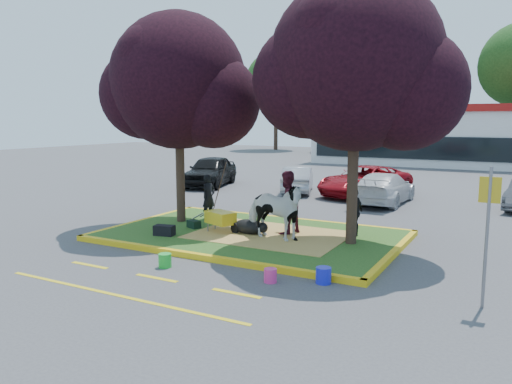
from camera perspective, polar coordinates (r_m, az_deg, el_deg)
The scene contains 31 objects.
ground at distance 14.45m, azimuth -0.54°, elevation -5.26°, with size 90.00×90.00×0.00m, color #424244.
median_island at distance 14.43m, azimuth -0.54°, elevation -4.97°, with size 8.00×5.00×0.15m, color #245019.
curb_near at distance 12.31m, azimuth -6.44°, elevation -7.37°, with size 8.30×0.16×0.15m, color yellow.
curb_far at distance 16.68m, azimuth 3.77°, elevation -3.17°, with size 8.30×0.16×0.15m, color yellow.
curb_left at distance 16.75m, azimuth -12.85°, elevation -3.31°, with size 0.16×5.30×0.15m, color yellow.
curb_right at distance 13.01m, azimuth 15.48°, elevation -6.77°, with size 0.16×5.30×0.15m, color yellow.
straw_bedding at distance 14.14m, azimuth 1.59°, elevation -4.92°, with size 4.20×3.00×0.01m, color tan.
tree_purple_left at distance 15.92m, azimuth -8.84°, elevation 11.71°, with size 5.06×4.20×6.51m.
tree_purple_right at distance 13.11m, azimuth 11.38°, elevation 13.27°, with size 5.30×4.40×6.82m.
fire_lane_stripe_a at distance 12.44m, azimuth -18.46°, elevation -7.94°, with size 1.10×0.12×0.01m, color yellow.
fire_lane_stripe_b at distance 11.11m, azimuth -11.29°, elevation -9.62°, with size 1.10×0.12×0.01m, color yellow.
fire_lane_stripe_c at distance 10.00m, azimuth -2.26°, elevation -11.50°, with size 1.10×0.12×0.01m, color yellow.
fire_lane_long at distance 10.27m, azimuth -15.65°, elevation -11.28°, with size 6.00×0.10×0.01m, color yellow.
retail_building at distance 40.56m, azimuth 21.82°, elevation 6.12°, with size 20.40×8.40×4.40m.
treeline at distance 50.38m, azimuth 22.63°, elevation 12.64°, with size 46.58×7.80×14.63m.
cow at distance 13.43m, azimuth 2.03°, elevation -2.21°, with size 0.85×1.87×1.58m, color white.
calf at distance 14.25m, azimuth -0.80°, elevation -3.97°, with size 0.97×0.55×0.42m, color black.
handler at distance 16.37m, azimuth -5.44°, elevation -0.55°, with size 0.53×0.35×1.46m, color black.
visitor_a at distance 14.17m, azimuth 3.50°, elevation -1.21°, with size 0.88×0.68×1.80m, color #4B1522.
visitor_b at distance 14.13m, azimuth 11.19°, elevation -2.28°, with size 0.80×0.33×1.37m, color black.
wheelbarrow at distance 14.48m, azimuth -4.06°, elevation -2.97°, with size 1.58×0.81×0.60m.
gear_bag_dark at distance 14.31m, azimuth -10.44°, elevation -4.33°, with size 0.56×0.31×0.29m, color black.
gear_bag_green at distance 15.16m, azimuth -7.12°, elevation -3.67°, with size 0.42×0.26×0.22m, color black.
sign_post at distance 9.76m, azimuth 24.97°, elevation -3.09°, with size 0.36×0.06×2.58m.
bucket_green at distance 11.81m, azimuth -10.37°, elevation -7.71°, with size 0.30×0.30×0.32m, color green.
bucket_pink at distance 10.60m, azimuth 1.65°, elevation -9.51°, with size 0.28×0.28×0.29m, color #E73383.
bucket_blue at distance 10.62m, azimuth 7.72°, elevation -9.42°, with size 0.32×0.32×0.34m, color #1A22D5.
car_black at distance 25.63m, azimuth -5.24°, elevation 2.42°, with size 1.83×4.54×1.55m, color black.
car_silver at distance 23.41m, azimuth 4.80°, elevation 1.45°, with size 1.27×3.65×1.20m, color #9FA2A7.
car_red at distance 22.70m, azimuth 12.32°, elevation 1.24°, with size 2.22×4.82×1.34m, color maroon.
car_white at distance 20.83m, azimuth 14.42°, elevation 0.44°, with size 1.77×4.35×1.26m, color silver.
Camera 1 is at (6.83, -12.27, 3.39)m, focal length 35.00 mm.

